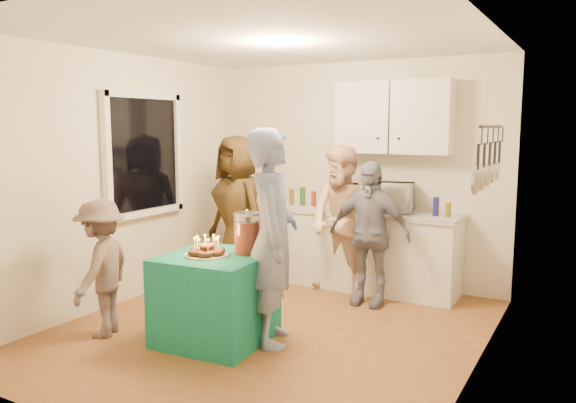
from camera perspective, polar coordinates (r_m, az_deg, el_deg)
The scene contains 19 objects.
floor at distance 5.27m, azimuth -1.92°, elevation -12.94°, with size 4.00×4.00×0.00m, color brown.
ceiling at distance 4.99m, azimuth -2.06°, elevation 16.25°, with size 4.00×4.00×0.00m, color white.
back_wall at distance 6.74m, azimuth 6.92°, elevation 2.90°, with size 3.60×3.60×0.00m, color silver.
left_wall at distance 6.09m, azimuth -16.60°, elevation 2.13°, with size 4.00×4.00×0.00m, color silver.
right_wall at distance 4.31m, azimuth 18.87°, elevation -0.14°, with size 4.00×4.00×0.00m, color silver.
window_night at distance 6.27m, azimuth -14.52°, elevation 4.64°, with size 0.04×1.00×1.20m, color black.
counter at distance 6.52m, azimuth 7.41°, elevation -5.01°, with size 2.20×0.58×0.86m, color white.
countertop at distance 6.44m, azimuth 7.48°, elevation -1.05°, with size 2.24×0.62×0.05m, color beige.
upper_cabinet at distance 6.40m, azimuth 10.67°, elevation 8.39°, with size 1.30×0.30×0.80m, color white.
pot_rack at distance 4.99m, azimuth 19.62°, elevation 4.30°, with size 0.12×1.00×0.60m, color black.
microwave at distance 6.31m, azimuth 9.95°, elevation 0.43°, with size 0.58×0.40×0.32m, color white.
party_table at distance 4.96m, azimuth -7.36°, elevation -9.69°, with size 0.85×0.85×0.76m, color #11745B.
donut_cake at distance 4.82m, azimuth -8.27°, elevation -4.44°, with size 0.38×0.38×0.18m, color #381C0C, non-canonical shape.
punch_jar at distance 4.85m, azimuth -4.19°, elevation -3.34°, with size 0.22×0.22×0.34m, color #B2280E.
man_birthday at distance 4.76m, azimuth -1.56°, elevation -3.65°, with size 0.67×0.44×1.84m, color #7A88B2.
woman_back_left at distance 6.44m, azimuth -5.11°, elevation -1.10°, with size 0.86×0.56×1.75m, color brown.
woman_back_center at distance 6.14m, azimuth 5.55°, elevation -2.02°, with size 0.80×0.62×1.65m, color #EF9F7C.
woman_back_right at distance 5.88m, azimuth 8.23°, elevation -3.22°, with size 0.88×0.37×1.50m, color black.
child_near_left at distance 5.25m, azimuth -18.43°, elevation -6.43°, with size 0.79×0.46×1.22m, color brown.
Camera 1 is at (2.57, -4.21, 1.86)m, focal length 35.00 mm.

